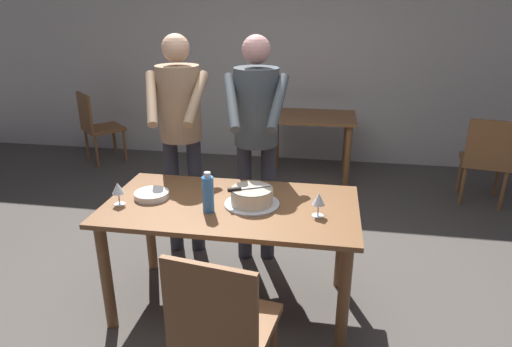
{
  "coord_description": "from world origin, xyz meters",
  "views": [
    {
      "loc": [
        0.56,
        -2.42,
        1.9
      ],
      "look_at": [
        0.13,
        0.16,
        0.9
      ],
      "focal_mm": 30.87,
      "sensor_mm": 36.0,
      "label": 1
    }
  ],
  "objects_px": {
    "wine_glass_near": "(319,200)",
    "water_bottle": "(208,194)",
    "plate_stack": "(152,195)",
    "person_standing_beside": "(180,123)",
    "cake_knife": "(241,189)",
    "wine_glass_far": "(118,189)",
    "background_table": "(310,129)",
    "background_chair_1": "(97,125)",
    "chair_near_side": "(222,325)",
    "background_chair_0": "(486,158)",
    "cake_on_platter": "(252,197)",
    "person_cutting_cake": "(256,128)",
    "main_dining_table": "(231,220)"
  },
  "relations": [
    {
      "from": "plate_stack",
      "to": "person_standing_beside",
      "type": "relative_size",
      "value": 0.13
    },
    {
      "from": "background_chair_1",
      "to": "chair_near_side",
      "type": "bearing_deg",
      "value": -54.14
    },
    {
      "from": "main_dining_table",
      "to": "wine_glass_near",
      "type": "relative_size",
      "value": 10.85
    },
    {
      "from": "background_chair_0",
      "to": "cake_knife",
      "type": "bearing_deg",
      "value": -135.41
    },
    {
      "from": "main_dining_table",
      "to": "wine_glass_near",
      "type": "height_order",
      "value": "wine_glass_near"
    },
    {
      "from": "main_dining_table",
      "to": "background_chair_1",
      "type": "bearing_deg",
      "value": 131.81
    },
    {
      "from": "wine_glass_near",
      "to": "water_bottle",
      "type": "distance_m",
      "value": 0.65
    },
    {
      "from": "cake_on_platter",
      "to": "person_standing_beside",
      "type": "bearing_deg",
      "value": 135.63
    },
    {
      "from": "water_bottle",
      "to": "background_table",
      "type": "bearing_deg",
      "value": 79.59
    },
    {
      "from": "background_chair_1",
      "to": "person_standing_beside",
      "type": "bearing_deg",
      "value": -47.29
    },
    {
      "from": "cake_on_platter",
      "to": "wine_glass_far",
      "type": "xyz_separation_m",
      "value": [
        -0.81,
        -0.13,
        0.05
      ]
    },
    {
      "from": "water_bottle",
      "to": "person_standing_beside",
      "type": "xyz_separation_m",
      "value": [
        -0.42,
        0.78,
        0.21
      ]
    },
    {
      "from": "chair_near_side",
      "to": "plate_stack",
      "type": "bearing_deg",
      "value": 129.05
    },
    {
      "from": "background_table",
      "to": "background_chair_0",
      "type": "relative_size",
      "value": 1.11
    },
    {
      "from": "main_dining_table",
      "to": "cake_on_platter",
      "type": "bearing_deg",
      "value": 3.65
    },
    {
      "from": "wine_glass_far",
      "to": "chair_near_side",
      "type": "bearing_deg",
      "value": -39.77
    },
    {
      "from": "cake_knife",
      "to": "wine_glass_near",
      "type": "height_order",
      "value": "wine_glass_near"
    },
    {
      "from": "background_chair_1",
      "to": "water_bottle",
      "type": "bearing_deg",
      "value": -50.89
    },
    {
      "from": "background_table",
      "to": "background_chair_0",
      "type": "distance_m",
      "value": 1.83
    },
    {
      "from": "plate_stack",
      "to": "chair_near_side",
      "type": "height_order",
      "value": "chair_near_side"
    },
    {
      "from": "water_bottle",
      "to": "background_chair_1",
      "type": "bearing_deg",
      "value": 129.11
    },
    {
      "from": "main_dining_table",
      "to": "wine_glass_near",
      "type": "bearing_deg",
      "value": -8.49
    },
    {
      "from": "person_standing_beside",
      "to": "cake_knife",
      "type": "bearing_deg",
      "value": -48.67
    },
    {
      "from": "wine_glass_far",
      "to": "cake_knife",
      "type": "bearing_deg",
      "value": 7.34
    },
    {
      "from": "cake_on_platter",
      "to": "person_cutting_cake",
      "type": "bearing_deg",
      "value": 97.09
    },
    {
      "from": "water_bottle",
      "to": "person_standing_beside",
      "type": "height_order",
      "value": "person_standing_beside"
    },
    {
      "from": "cake_knife",
      "to": "chair_near_side",
      "type": "relative_size",
      "value": 0.28
    },
    {
      "from": "chair_near_side",
      "to": "wine_glass_near",
      "type": "bearing_deg",
      "value": 59.98
    },
    {
      "from": "cake_knife",
      "to": "background_table",
      "type": "xyz_separation_m",
      "value": [
        0.31,
        2.51,
        -0.29
      ]
    },
    {
      "from": "wine_glass_near",
      "to": "chair_near_side",
      "type": "relative_size",
      "value": 0.16
    },
    {
      "from": "wine_glass_near",
      "to": "wine_glass_far",
      "type": "xyz_separation_m",
      "value": [
        -1.22,
        -0.04,
        0.0
      ]
    },
    {
      "from": "person_cutting_cake",
      "to": "background_chair_0",
      "type": "xyz_separation_m",
      "value": [
        2.08,
        1.39,
        -0.58
      ]
    },
    {
      "from": "wine_glass_near",
      "to": "background_chair_1",
      "type": "distance_m",
      "value": 3.92
    },
    {
      "from": "plate_stack",
      "to": "background_chair_0",
      "type": "xyz_separation_m",
      "value": [
        2.65,
        2.01,
        -0.28
      ]
    },
    {
      "from": "cake_knife",
      "to": "wine_glass_far",
      "type": "xyz_separation_m",
      "value": [
        -0.75,
        -0.1,
        -0.01
      ]
    },
    {
      "from": "background_chair_0",
      "to": "wine_glass_far",
      "type": "bearing_deg",
      "value": -142.81
    },
    {
      "from": "wine_glass_near",
      "to": "background_chair_1",
      "type": "height_order",
      "value": "background_chair_1"
    },
    {
      "from": "cake_on_platter",
      "to": "background_table",
      "type": "bearing_deg",
      "value": 84.44
    },
    {
      "from": "background_table",
      "to": "background_chair_0",
      "type": "height_order",
      "value": "background_chair_0"
    },
    {
      "from": "person_standing_beside",
      "to": "main_dining_table",
      "type": "bearing_deg",
      "value": -50.99
    },
    {
      "from": "background_table",
      "to": "background_chair_0",
      "type": "bearing_deg",
      "value": -15.07
    },
    {
      "from": "cake_knife",
      "to": "person_cutting_cake",
      "type": "height_order",
      "value": "person_cutting_cake"
    },
    {
      "from": "background_chair_0",
      "to": "background_chair_1",
      "type": "bearing_deg",
      "value": 172.65
    },
    {
      "from": "cake_knife",
      "to": "background_chair_1",
      "type": "relative_size",
      "value": 0.28
    },
    {
      "from": "plate_stack",
      "to": "chair_near_side",
      "type": "relative_size",
      "value": 0.24
    },
    {
      "from": "cake_knife",
      "to": "background_chair_1",
      "type": "bearing_deg",
      "value": 132.35
    },
    {
      "from": "background_chair_0",
      "to": "plate_stack",
      "type": "bearing_deg",
      "value": -142.9
    },
    {
      "from": "person_standing_beside",
      "to": "chair_near_side",
      "type": "distance_m",
      "value": 1.69
    },
    {
      "from": "wine_glass_near",
      "to": "water_bottle",
      "type": "height_order",
      "value": "water_bottle"
    },
    {
      "from": "background_table",
      "to": "person_cutting_cake",
      "type": "bearing_deg",
      "value": -99.68
    }
  ]
}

